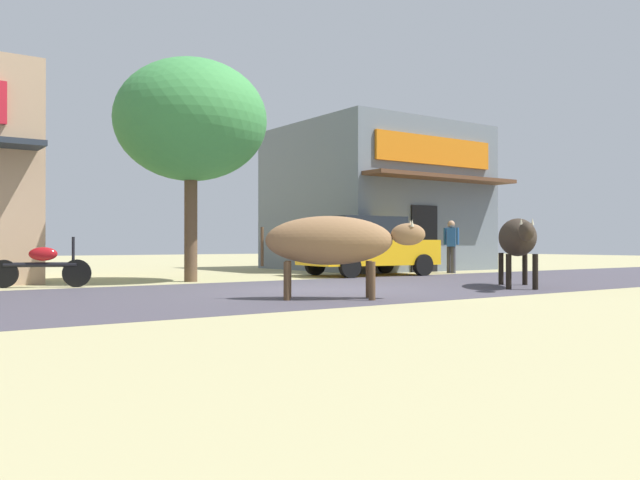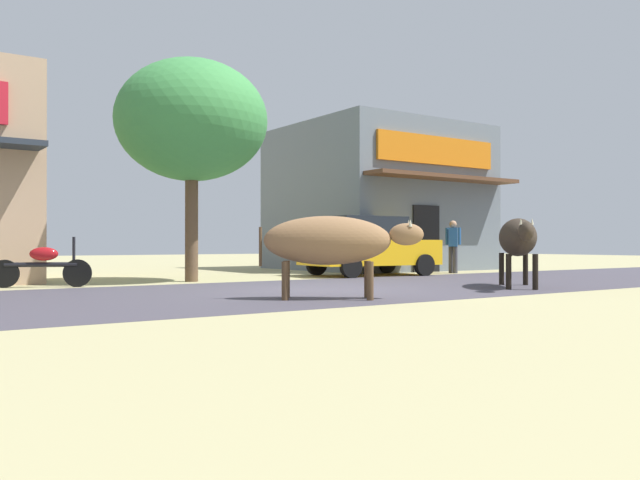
% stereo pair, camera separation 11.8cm
% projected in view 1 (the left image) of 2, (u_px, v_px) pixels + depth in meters
% --- Properties ---
extents(ground, '(80.00, 80.00, 0.00)m').
position_uv_depth(ground, '(322.00, 290.00, 12.90)').
color(ground, tan).
extents(asphalt_road, '(72.00, 6.32, 0.00)m').
position_uv_depth(asphalt_road, '(322.00, 289.00, 12.90)').
color(asphalt_road, '#423E48').
rests_on(asphalt_road, ground).
extents(storefront_right_club, '(6.16, 6.81, 4.95)m').
position_uv_depth(storefront_right_club, '(375.00, 199.00, 23.54)').
color(storefront_right_club, slate).
rests_on(storefront_right_club, ground).
extents(roadside_tree, '(3.57, 3.57, 5.23)m').
position_uv_depth(roadside_tree, '(191.00, 121.00, 15.56)').
color(roadside_tree, brown).
rests_on(roadside_tree, ground).
extents(parked_hatchback_car, '(3.85, 2.25, 1.64)m').
position_uv_depth(parked_hatchback_car, '(366.00, 245.00, 18.52)').
color(parked_hatchback_car, '#F3B014').
rests_on(parked_hatchback_car, ground).
extents(parked_motorcycle, '(1.85, 0.86, 1.04)m').
position_uv_depth(parked_motorcycle, '(42.00, 265.00, 13.47)').
color(parked_motorcycle, black).
rests_on(parked_motorcycle, ground).
extents(cow_near_brown, '(2.44, 1.88, 1.34)m').
position_uv_depth(cow_near_brown, '(332.00, 241.00, 10.70)').
color(cow_near_brown, olive).
rests_on(cow_near_brown, ground).
extents(cow_far_dark, '(2.34, 2.36, 1.41)m').
position_uv_depth(cow_far_dark, '(517.00, 238.00, 13.55)').
color(cow_far_dark, '#2F261D').
rests_on(cow_far_dark, ground).
extents(pedestrian_by_shop, '(0.47, 0.61, 1.59)m').
position_uv_depth(pedestrian_by_shop, '(451.00, 242.00, 20.03)').
color(pedestrian_by_shop, '#3F3F47').
rests_on(pedestrian_by_shop, ground).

